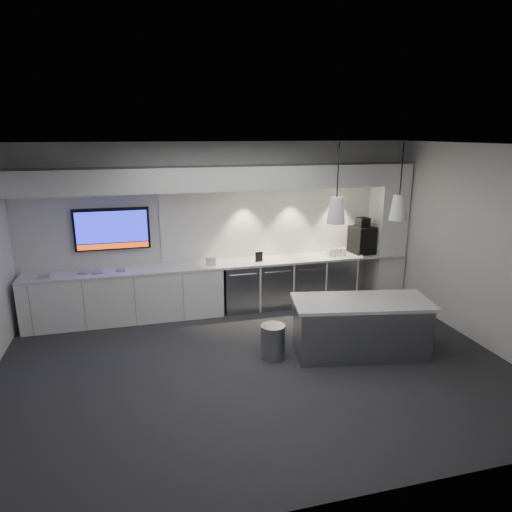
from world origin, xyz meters
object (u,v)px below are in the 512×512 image
object	(u,v)px
island	(360,327)
bin	(273,342)
wall_tv	(112,229)
coffee_machine	(362,239)

from	to	relation	value
island	bin	bearing A→B (deg)	-178.46
wall_tv	coffee_machine	xyz separation A→B (m)	(4.57, -0.25, -0.38)
wall_tv	coffee_machine	distance (m)	4.59
wall_tv	island	size ratio (longest dim) A/B	0.60
island	bin	world-z (taller)	island
island	bin	distance (m)	1.29
wall_tv	coffee_machine	bearing A→B (deg)	-3.10
wall_tv	island	world-z (taller)	wall_tv
island	coffee_machine	size ratio (longest dim) A/B	3.02
wall_tv	coffee_machine	size ratio (longest dim) A/B	1.82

